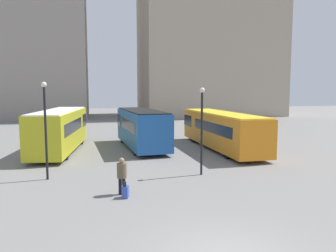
{
  "coord_description": "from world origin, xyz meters",
  "views": [
    {
      "loc": [
        -3.43,
        -7.98,
        4.61
      ],
      "look_at": [
        1.39,
        14.08,
        2.17
      ],
      "focal_mm": 35.0,
      "sensor_mm": 36.0,
      "label": 1
    }
  ],
  "objects_px": {
    "traveler": "(122,173)",
    "lamp_post_0": "(202,123)",
    "bus_2": "(221,129)",
    "lamp_post_1": "(45,122)",
    "bus_0": "(60,129)",
    "suitcase": "(125,192)",
    "bus_1": "(141,127)"
  },
  "relations": [
    {
      "from": "bus_2",
      "to": "lamp_post_1",
      "type": "relative_size",
      "value": 2.38
    },
    {
      "from": "bus_2",
      "to": "lamp_post_1",
      "type": "xyz_separation_m",
      "value": [
        -12.22,
        -6.75,
        1.43
      ]
    },
    {
      "from": "bus_1",
      "to": "bus_2",
      "type": "xyz_separation_m",
      "value": [
        6.11,
        -1.75,
        -0.08
      ]
    },
    {
      "from": "bus_1",
      "to": "lamp_post_0",
      "type": "bearing_deg",
      "value": -172.07
    },
    {
      "from": "lamp_post_1",
      "to": "lamp_post_0",
      "type": "bearing_deg",
      "value": -5.52
    },
    {
      "from": "bus_0",
      "to": "bus_1",
      "type": "bearing_deg",
      "value": -81.7
    },
    {
      "from": "bus_2",
      "to": "lamp_post_0",
      "type": "bearing_deg",
      "value": 150.49
    },
    {
      "from": "lamp_post_0",
      "to": "lamp_post_1",
      "type": "relative_size",
      "value": 0.94
    },
    {
      "from": "suitcase",
      "to": "lamp_post_0",
      "type": "relative_size",
      "value": 0.16
    },
    {
      "from": "bus_0",
      "to": "bus_1",
      "type": "xyz_separation_m",
      "value": [
        6.27,
        0.21,
        -0.05
      ]
    },
    {
      "from": "traveler",
      "to": "suitcase",
      "type": "relative_size",
      "value": 2.2
    },
    {
      "from": "bus_0",
      "to": "bus_2",
      "type": "distance_m",
      "value": 12.48
    },
    {
      "from": "lamp_post_0",
      "to": "traveler",
      "type": "bearing_deg",
      "value": -150.77
    },
    {
      "from": "bus_1",
      "to": "lamp_post_1",
      "type": "height_order",
      "value": "lamp_post_1"
    },
    {
      "from": "bus_2",
      "to": "traveler",
      "type": "distance_m",
      "value": 13.26
    },
    {
      "from": "traveler",
      "to": "lamp_post_0",
      "type": "xyz_separation_m",
      "value": [
        4.53,
        2.54,
        1.88
      ]
    },
    {
      "from": "bus_1",
      "to": "suitcase",
      "type": "xyz_separation_m",
      "value": [
        -2.38,
        -12.33,
        -1.4
      ]
    },
    {
      "from": "lamp_post_0",
      "to": "bus_1",
      "type": "bearing_deg",
      "value": 102.43
    },
    {
      "from": "traveler",
      "to": "lamp_post_1",
      "type": "height_order",
      "value": "lamp_post_1"
    },
    {
      "from": "traveler",
      "to": "lamp_post_0",
      "type": "distance_m",
      "value": 5.53
    },
    {
      "from": "suitcase",
      "to": "bus_2",
      "type": "bearing_deg",
      "value": -21.35
    },
    {
      "from": "bus_1",
      "to": "traveler",
      "type": "relative_size",
      "value": 5.61
    },
    {
      "from": "bus_0",
      "to": "lamp_post_0",
      "type": "xyz_separation_m",
      "value": [
        8.31,
        -9.08,
        1.16
      ]
    },
    {
      "from": "traveler",
      "to": "bus_2",
      "type": "bearing_deg",
      "value": -23.07
    },
    {
      "from": "bus_1",
      "to": "traveler",
      "type": "bearing_deg",
      "value": 163.63
    },
    {
      "from": "bus_1",
      "to": "bus_2",
      "type": "bearing_deg",
      "value": -110.47
    },
    {
      "from": "lamp_post_0",
      "to": "bus_0",
      "type": "bearing_deg",
      "value": 132.47
    },
    {
      "from": "lamp_post_1",
      "to": "bus_0",
      "type": "bearing_deg",
      "value": 91.15
    },
    {
      "from": "lamp_post_0",
      "to": "suitcase",
      "type": "bearing_deg",
      "value": -145.52
    },
    {
      "from": "lamp_post_0",
      "to": "lamp_post_1",
      "type": "bearing_deg",
      "value": 174.48
    },
    {
      "from": "traveler",
      "to": "lamp_post_1",
      "type": "bearing_deg",
      "value": 64.8
    },
    {
      "from": "bus_0",
      "to": "suitcase",
      "type": "bearing_deg",
      "value": -155.83
    }
  ]
}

